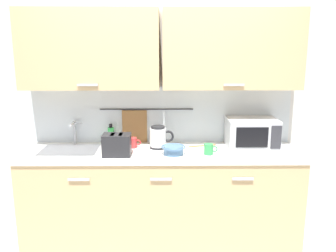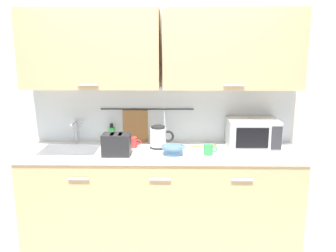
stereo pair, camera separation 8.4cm
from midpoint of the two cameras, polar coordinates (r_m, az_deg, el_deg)
counter_unit at (r=3.47m, az=-0.53°, el=-10.85°), size 2.53×0.64×0.90m
back_wall_assembly at (r=3.43m, az=-0.29°, el=7.32°), size 3.70×0.41×2.50m
sink_faucet at (r=3.62m, az=-13.66°, el=-0.45°), size 0.09×0.17×0.22m
microwave at (r=3.48m, az=13.72°, el=-1.14°), size 0.46×0.35×0.27m
electric_kettle at (r=3.37m, az=-0.77°, el=-1.79°), size 0.23×0.16×0.21m
dish_soap_bottle at (r=3.57m, az=-8.12°, el=-1.35°), size 0.06×0.06×0.20m
mug_near_sink at (r=3.41m, az=-4.80°, el=-2.59°), size 0.12×0.08×0.09m
mixing_bowl at (r=3.19m, az=1.53°, el=-3.71°), size 0.21×0.21×0.08m
toaster at (r=3.18m, az=-7.32°, el=-2.88°), size 0.26×0.17×0.19m
mug_by_kettle at (r=3.20m, az=7.11°, el=-3.67°), size 0.12×0.08×0.09m
wooden_spoon at (r=3.48m, az=6.72°, el=-3.05°), size 0.27×0.11×0.01m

